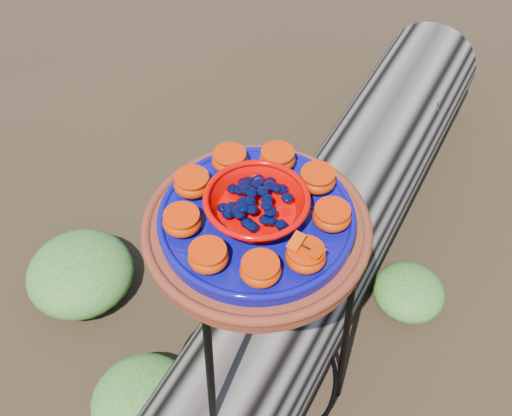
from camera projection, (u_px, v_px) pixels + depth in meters
ground at (256, 400)px, 1.72m from camera, size 60.00×60.00×0.00m
plant_stand at (256, 333)px, 1.45m from camera, size 0.44×0.44×0.70m
terracotta_saucer at (257, 230)px, 1.18m from camera, size 0.41×0.41×0.03m
cobalt_plate at (257, 220)px, 1.16m from camera, size 0.35×0.35×0.02m
red_bowl at (257, 207)px, 1.13m from camera, size 0.18×0.18×0.05m
glass_gems at (257, 193)px, 1.10m from camera, size 0.14×0.14×0.02m
orange_half_0 at (306, 257)px, 1.06m from camera, size 0.07×0.07×0.04m
orange_half_1 at (332, 216)px, 1.12m from camera, size 0.07×0.07×0.04m
orange_half_2 at (317, 180)px, 1.18m from camera, size 0.07×0.07×0.04m
orange_half_3 at (277, 159)px, 1.22m from camera, size 0.07×0.07×0.04m
orange_half_4 at (230, 160)px, 1.21m from camera, size 0.07×0.07×0.04m
orange_half_5 at (192, 184)px, 1.17m from camera, size 0.07×0.07×0.04m
orange_half_6 at (182, 222)px, 1.11m from camera, size 0.07×0.07×0.04m
orange_half_7 at (208, 257)px, 1.06m from camera, size 0.07×0.07×0.04m
orange_half_8 at (260, 270)px, 1.05m from camera, size 0.07×0.07×0.04m
butterfly at (306, 247)px, 1.05m from camera, size 0.08×0.07×0.01m
driftwood_log at (339, 219)px, 1.92m from camera, size 1.79×1.24×0.33m
foliage_left at (143, 401)px, 1.64m from camera, size 0.27×0.27×0.14m
foliage_right at (409, 291)px, 1.88m from camera, size 0.21×0.21×0.11m
foliage_back at (80, 272)px, 1.90m from camera, size 0.32×0.32×0.16m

